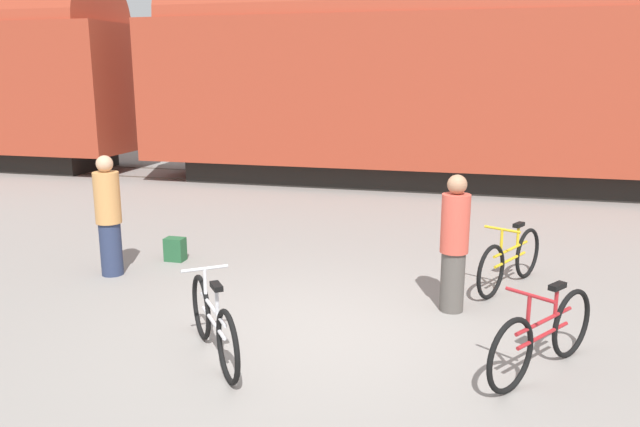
% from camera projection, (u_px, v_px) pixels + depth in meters
% --- Properties ---
extents(ground_plane, '(80.00, 80.00, 0.00)m').
position_uv_depth(ground_plane, '(325.00, 334.00, 6.56)').
color(ground_plane, gray).
extents(freight_train, '(42.28, 2.91, 5.32)m').
position_uv_depth(freight_train, '(421.00, 67.00, 14.58)').
color(freight_train, black).
rests_on(freight_train, ground_plane).
extents(rail_near, '(54.28, 0.07, 0.01)m').
position_uv_depth(rail_near, '(413.00, 189.00, 14.52)').
color(rail_near, '#4C4238').
rests_on(rail_near, ground_plane).
extents(rail_far, '(54.28, 0.07, 0.01)m').
position_uv_depth(rail_far, '(419.00, 179.00, 15.88)').
color(rail_far, '#4C4238').
rests_on(rail_far, ground_plane).
extents(bicycle_maroon, '(1.01, 1.46, 0.84)m').
position_uv_depth(bicycle_maroon, '(543.00, 336.00, 5.62)').
color(bicycle_maroon, black).
rests_on(bicycle_maroon, ground_plane).
extents(bicycle_silver, '(1.09, 1.37, 0.83)m').
position_uv_depth(bicycle_silver, '(213.00, 323.00, 5.93)').
color(bicycle_silver, black).
rests_on(bicycle_silver, ground_plane).
extents(bicycle_yellow, '(0.82, 1.56, 0.84)m').
position_uv_depth(bicycle_yellow, '(510.00, 260.00, 7.89)').
color(bicycle_yellow, black).
rests_on(bicycle_yellow, ground_plane).
extents(person_in_tan, '(0.34, 0.34, 1.63)m').
position_uv_depth(person_in_tan, '(109.00, 216.00, 8.29)').
color(person_in_tan, '#283351').
rests_on(person_in_tan, ground_plane).
extents(person_in_red, '(0.32, 0.32, 1.59)m').
position_uv_depth(person_in_red, '(454.00, 244.00, 7.03)').
color(person_in_red, '#514C47').
rests_on(person_in_red, ground_plane).
extents(backpack, '(0.28, 0.20, 0.34)m').
position_uv_depth(backpack, '(175.00, 249.00, 9.06)').
color(backpack, '#235633').
rests_on(backpack, ground_plane).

